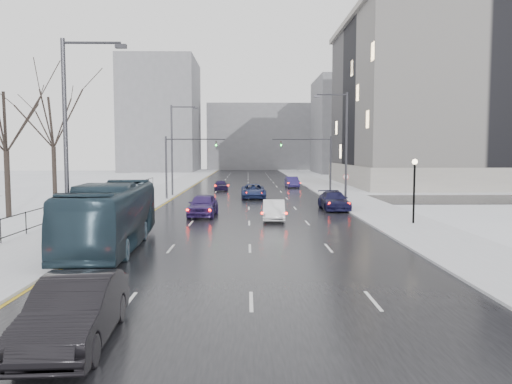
{
  "coord_description": "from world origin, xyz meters",
  "views": [
    {
      "loc": [
        -0.12,
        -2.94,
        4.92
      ],
      "look_at": [
        0.4,
        27.05,
        2.5
      ],
      "focal_mm": 35.0,
      "sensor_mm": 36.0,
      "label": 1
    }
  ],
  "objects": [
    {
      "name": "sedan_left_near",
      "position": [
        -4.5,
        9.49,
        0.89
      ],
      "size": [
        2.1,
        5.27,
        1.7
      ],
      "primitive_type": "imported",
      "rotation": [
        0.0,
        0.0,
        0.06
      ],
      "color": "black",
      "rests_on": "road"
    },
    {
      "name": "tree_park_e",
      "position": [
        -18.2,
        44.0,
        0.0
      ],
      "size": [
        9.45,
        9.45,
        13.5
      ],
      "primitive_type": null,
      "color": "black",
      "rests_on": "ground"
    },
    {
      "name": "bldg_far_left",
      "position": [
        -22.0,
        125.0,
        14.0
      ],
      "size": [
        18.0,
        22.0,
        28.0
      ],
      "primitive_type": "cube",
      "color": "slate",
      "rests_on": "ground"
    },
    {
      "name": "lamppost_r_mid",
      "position": [
        11.0,
        30.0,
        2.94
      ],
      "size": [
        0.36,
        0.36,
        4.28
      ],
      "color": "black",
      "rests_on": "sidewalk_right"
    },
    {
      "name": "bus",
      "position": [
        -7.0,
        22.16,
        1.7
      ],
      "size": [
        3.43,
        12.06,
        3.32
      ],
      "primitive_type": "imported",
      "rotation": [
        0.0,
        0.0,
        0.05
      ],
      "color": "#213441",
      "rests_on": "road"
    },
    {
      "name": "sedan_right_far",
      "position": [
        7.2,
        38.91,
        0.8
      ],
      "size": [
        2.29,
        5.31,
        1.53
      ],
      "primitive_type": "imported",
      "rotation": [
        0.0,
        0.0,
        0.03
      ],
      "color": "#121135",
      "rests_on": "road"
    },
    {
      "name": "bldg_far_center",
      "position": [
        4.0,
        140.0,
        9.0
      ],
      "size": [
        30.0,
        18.0,
        18.0
      ],
      "primitive_type": "cube",
      "color": "slate",
      "rests_on": "ground"
    },
    {
      "name": "sedan_right_distant",
      "position": [
        6.01,
        65.24,
        0.78
      ],
      "size": [
        1.81,
        4.58,
        1.48
      ],
      "primitive_type": "imported",
      "rotation": [
        0.0,
        0.0,
        0.05
      ],
      "color": "navy",
      "rests_on": "road"
    },
    {
      "name": "bldg_far_right",
      "position": [
        28.0,
        115.0,
        11.0
      ],
      "size": [
        24.0,
        20.0,
        22.0
      ],
      "primitive_type": "cube",
      "color": "slate",
      "rests_on": "ground"
    },
    {
      "name": "sedan_center_near",
      "position": [
        -3.5,
        34.78,
        0.89
      ],
      "size": [
        2.24,
        5.09,
        1.71
      ],
      "primitive_type": "imported",
      "rotation": [
        0.0,
        0.0,
        -0.04
      ],
      "color": "navy",
      "rests_on": "road"
    },
    {
      "name": "civic_building",
      "position": [
        35.0,
        72.0,
        11.21
      ],
      "size": [
        41.0,
        31.0,
        24.8
      ],
      "color": "gray",
      "rests_on": "ground"
    },
    {
      "name": "mast_signal_left",
      "position": [
        -7.33,
        48.0,
        4.11
      ],
      "size": [
        6.1,
        0.33,
        6.5
      ],
      "color": "#2D2D33",
      "rests_on": "ground"
    },
    {
      "name": "streetlight_l_near",
      "position": [
        -8.17,
        20.0,
        5.62
      ],
      "size": [
        2.95,
        0.25,
        10.0
      ],
      "color": "#2D2D33",
      "rests_on": "ground"
    },
    {
      "name": "no_uturn_sign",
      "position": [
        9.2,
        44.0,
        2.3
      ],
      "size": [
        0.6,
        0.06,
        2.7
      ],
      "color": "#2D2D33",
      "rests_on": "sidewalk_right"
    },
    {
      "name": "sedan_center_far",
      "position": [
        -3.5,
        60.15,
        0.72
      ],
      "size": [
        2.04,
        4.14,
        1.36
      ],
      "primitive_type": "imported",
      "rotation": [
        0.0,
        0.0,
        0.11
      ],
      "color": "#1A1135",
      "rests_on": "road"
    },
    {
      "name": "streetlight_l_far",
      "position": [
        -8.17,
        52.0,
        5.62
      ],
      "size": [
        2.95,
        0.25,
        10.0
      ],
      "color": "#2D2D33",
      "rests_on": "ground"
    },
    {
      "name": "cross_road",
      "position": [
        0.0,
        48.0,
        0.02
      ],
      "size": [
        130.0,
        10.0,
        0.04
      ],
      "primitive_type": "cube",
      "color": "black",
      "rests_on": "ground"
    },
    {
      "name": "tree_park_d",
      "position": [
        -17.8,
        34.0,
        0.0
      ],
      "size": [
        8.75,
        8.75,
        12.5
      ],
      "primitive_type": null,
      "color": "black",
      "rests_on": "ground"
    },
    {
      "name": "road",
      "position": [
        0.0,
        60.0,
        0.02
      ],
      "size": [
        16.0,
        150.0,
        0.04
      ],
      "primitive_type": "cube",
      "color": "black",
      "rests_on": "ground"
    },
    {
      "name": "iron_fence",
      "position": [
        -13.0,
        30.0,
        0.91
      ],
      "size": [
        0.06,
        70.0,
        1.3
      ],
      "color": "black",
      "rests_on": "sidewalk_left"
    },
    {
      "name": "sidewalk_right",
      "position": [
        10.5,
        60.0,
        0.08
      ],
      "size": [
        5.0,
        150.0,
        0.16
      ],
      "primitive_type": "cube",
      "color": "silver",
      "rests_on": "ground"
    },
    {
      "name": "park_strip",
      "position": [
        -20.0,
        60.0,
        0.06
      ],
      "size": [
        14.0,
        150.0,
        0.12
      ],
      "primitive_type": "cube",
      "color": "white",
      "rests_on": "ground"
    },
    {
      "name": "mast_signal_right",
      "position": [
        7.33,
        48.0,
        4.11
      ],
      "size": [
        6.1,
        0.33,
        6.5
      ],
      "color": "#2D2D33",
      "rests_on": "ground"
    },
    {
      "name": "sedan_right_cross",
      "position": [
        0.5,
        49.42,
        0.79
      ],
      "size": [
        2.62,
        5.47,
        1.5
      ],
      "primitive_type": "imported",
      "rotation": [
        0.0,
        0.0,
        0.02
      ],
      "color": "navy",
      "rests_on": "road"
    },
    {
      "name": "streetlight_r_mid",
      "position": [
        8.17,
        40.0,
        5.62
      ],
      "size": [
        2.95,
        0.25,
        10.0
      ],
      "color": "#2D2D33",
      "rests_on": "ground"
    },
    {
      "name": "sedan_right_near",
      "position": [
        1.76,
        32.43,
        0.76
      ],
      "size": [
        1.7,
        4.44,
        1.44
      ],
      "primitive_type": "imported",
      "rotation": [
        0.0,
        0.0,
        -0.04
      ],
      "color": "white",
      "rests_on": "road"
    },
    {
      "name": "sidewalk_left",
      "position": [
        -10.5,
        60.0,
        0.08
      ],
      "size": [
        5.0,
        150.0,
        0.16
      ],
      "primitive_type": "cube",
      "color": "silver",
      "rests_on": "ground"
    }
  ]
}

